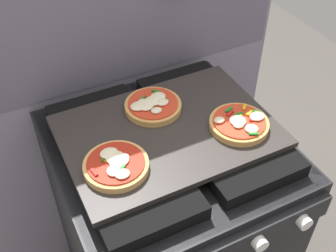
{
  "coord_description": "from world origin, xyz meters",
  "views": [
    {
      "loc": [
        -0.36,
        -0.71,
        1.64
      ],
      "look_at": [
        0.0,
        0.0,
        0.93
      ],
      "focal_mm": 44.77,
      "sensor_mm": 36.0,
      "label": 1
    }
  ],
  "objects_px": {
    "pizza_left": "(116,165)",
    "pizza_center": "(152,106)",
    "stove": "(168,233)",
    "baking_tray": "(168,131)",
    "pizza_right": "(239,123)"
  },
  "relations": [
    {
      "from": "baking_tray",
      "to": "pizza_right",
      "type": "xyz_separation_m",
      "value": [
        0.17,
        -0.08,
        0.02
      ]
    },
    {
      "from": "pizza_right",
      "to": "pizza_left",
      "type": "bearing_deg",
      "value": 178.79
    },
    {
      "from": "baking_tray",
      "to": "pizza_center",
      "type": "height_order",
      "value": "pizza_center"
    },
    {
      "from": "pizza_right",
      "to": "pizza_center",
      "type": "height_order",
      "value": "same"
    },
    {
      "from": "pizza_left",
      "to": "pizza_right",
      "type": "relative_size",
      "value": 1.0
    },
    {
      "from": "pizza_left",
      "to": "pizza_right",
      "type": "distance_m",
      "value": 0.34
    },
    {
      "from": "pizza_left",
      "to": "pizza_center",
      "type": "xyz_separation_m",
      "value": [
        0.16,
        0.16,
        -0.0
      ]
    },
    {
      "from": "baking_tray",
      "to": "pizza_center",
      "type": "distance_m",
      "value": 0.09
    },
    {
      "from": "pizza_right",
      "to": "pizza_center",
      "type": "bearing_deg",
      "value": 136.09
    },
    {
      "from": "stove",
      "to": "baking_tray",
      "type": "bearing_deg",
      "value": 90.0
    },
    {
      "from": "stove",
      "to": "pizza_center",
      "type": "distance_m",
      "value": 0.49
    },
    {
      "from": "pizza_right",
      "to": "baking_tray",
      "type": "bearing_deg",
      "value": 155.65
    },
    {
      "from": "pizza_left",
      "to": "pizza_center",
      "type": "bearing_deg",
      "value": 43.96
    },
    {
      "from": "baking_tray",
      "to": "pizza_right",
      "type": "distance_m",
      "value": 0.18
    },
    {
      "from": "baking_tray",
      "to": "pizza_left",
      "type": "relative_size",
      "value": 3.51
    }
  ]
}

